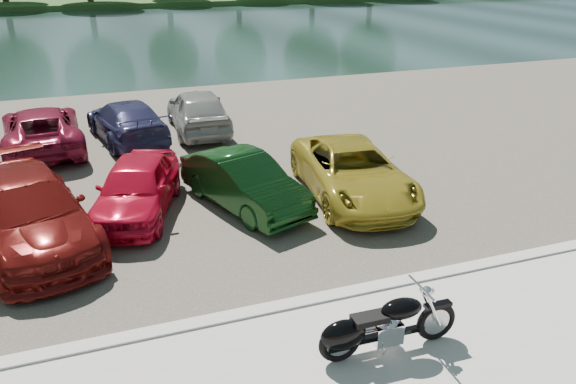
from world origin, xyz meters
TOP-DOWN VIEW (x-y plane):
  - ground at (0.00, 0.00)m, footprint 200.00×200.00m
  - kerb at (0.00, 2.00)m, footprint 60.00×0.30m
  - parking_lot at (0.00, 11.00)m, footprint 60.00×18.00m
  - river at (0.00, 40.00)m, footprint 120.00×40.00m
  - motorcycle at (-0.72, 0.36)m, footprint 2.33×0.75m
  - car_3 at (-5.91, 6.06)m, footprint 3.34×5.54m
  - car_4 at (-3.63, 6.86)m, footprint 2.78×4.26m
  - car_5 at (-1.14, 6.39)m, footprint 2.58×4.17m
  - car_6 at (1.61, 6.08)m, footprint 2.75×5.09m
  - car_10 at (-5.95, 12.66)m, footprint 2.64×5.07m
  - car_11 at (-3.37, 12.76)m, footprint 2.69×4.86m
  - car_12 at (-0.96, 12.99)m, footprint 1.89×4.46m

SIDE VIEW (x-z plane):
  - ground at x=0.00m, z-range 0.00..0.00m
  - river at x=0.00m, z-range 0.00..0.00m
  - parking_lot at x=0.00m, z-range 0.00..0.04m
  - kerb at x=0.00m, z-range 0.00..0.14m
  - motorcycle at x=-0.72m, z-range 0.04..1.09m
  - car_5 at x=-1.14m, z-range 0.04..1.34m
  - car_11 at x=-3.37m, z-range 0.04..1.37m
  - car_4 at x=-3.63m, z-range 0.04..1.39m
  - car_6 at x=1.61m, z-range 0.04..1.39m
  - car_10 at x=-5.95m, z-range 0.04..1.40m
  - car_3 at x=-5.91m, z-range 0.04..1.54m
  - car_12 at x=-0.96m, z-range 0.04..1.54m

